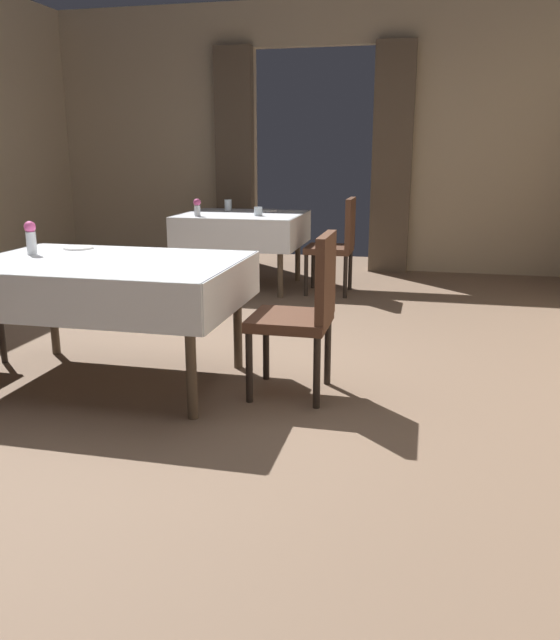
% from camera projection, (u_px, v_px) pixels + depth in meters
% --- Properties ---
extents(ground, '(10.08, 10.08, 0.00)m').
position_uv_depth(ground, '(188.00, 384.00, 3.85)').
color(ground, '#7A604C').
extents(wall_back, '(6.40, 0.27, 3.00)m').
position_uv_depth(wall_back, '(313.00, 138.00, 7.39)').
color(wall_back, tan).
rests_on(wall_back, ground).
extents(dining_table_mid, '(1.56, 1.07, 0.75)m').
position_uv_depth(dining_table_mid, '(108.00, 274.00, 3.73)').
color(dining_table_mid, '#4C3D2D').
rests_on(dining_table_mid, ground).
extents(dining_table_far, '(1.21, 1.07, 0.75)m').
position_uv_depth(dining_table_far, '(243.00, 224.00, 6.47)').
color(dining_table_far, '#4C3D2D').
rests_on(dining_table_far, ground).
extents(chair_mid_right, '(0.44, 0.44, 0.93)m').
position_uv_depth(chair_mid_right, '(304.00, 308.00, 3.57)').
color(chair_mid_right, black).
rests_on(chair_mid_right, ground).
extents(chair_far_right, '(0.45, 0.44, 0.93)m').
position_uv_depth(chair_far_right, '(338.00, 241.00, 6.18)').
color(chair_far_right, black).
rests_on(chair_far_right, ground).
extents(flower_vase_mid, '(0.07, 0.07, 0.20)m').
position_uv_depth(flower_vase_mid, '(31.00, 237.00, 3.88)').
color(flower_vase_mid, silver).
rests_on(flower_vase_mid, dining_table_mid).
extents(plate_mid_b, '(0.20, 0.20, 0.01)m').
position_uv_depth(plate_mid_b, '(78.00, 248.00, 4.14)').
color(plate_mid_b, white).
rests_on(plate_mid_b, dining_table_mid).
extents(flower_vase_far, '(0.07, 0.07, 0.17)m').
position_uv_depth(flower_vase_far, '(197.00, 207.00, 6.17)').
color(flower_vase_far, silver).
rests_on(flower_vase_far, dining_table_far).
extents(glass_far_b, '(0.08, 0.08, 0.09)m').
position_uv_depth(glass_far_b, '(258.00, 211.00, 6.23)').
color(glass_far_b, silver).
rests_on(glass_far_b, dining_table_far).
extents(plate_far_c, '(0.21, 0.21, 0.01)m').
position_uv_depth(plate_far_c, '(267.00, 210.00, 6.75)').
color(plate_far_c, white).
rests_on(plate_far_c, dining_table_far).
extents(glass_far_d, '(0.08, 0.08, 0.12)m').
position_uv_depth(glass_far_d, '(228.00, 205.00, 6.76)').
color(glass_far_d, silver).
rests_on(glass_far_d, dining_table_far).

